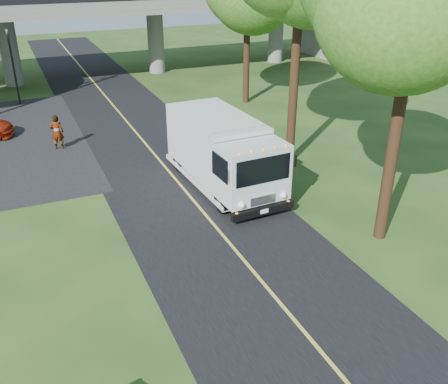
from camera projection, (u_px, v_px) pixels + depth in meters
ground at (264, 285)px, 16.36m from camera, size 120.00×120.00×0.00m
road at (170, 173)px, 24.59m from camera, size 7.00×90.00×0.02m
lane_line at (170, 172)px, 24.59m from camera, size 0.12×90.00×0.01m
overpass at (84, 23)px, 40.73m from camera, size 54.00×10.00×7.30m
traffic_signal at (12, 58)px, 34.22m from camera, size 0.18×0.22×5.20m
step_van at (223, 151)px, 22.54m from camera, size 3.15×7.74×3.20m
pedestrian at (57, 132)px, 27.15m from camera, size 0.79×0.60×1.93m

